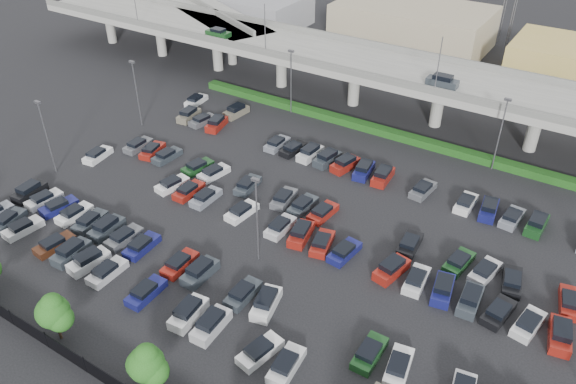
# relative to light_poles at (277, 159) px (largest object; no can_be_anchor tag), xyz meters

# --- Properties ---
(ground) EXTENTS (280.00, 280.00, 0.00)m
(ground) POSITION_rel_light_poles_xyz_m (4.13, -2.00, -6.24)
(ground) COLOR black
(overpass) EXTENTS (150.00, 13.00, 15.80)m
(overpass) POSITION_rel_light_poles_xyz_m (3.91, 29.99, 0.73)
(overpass) COLOR gray
(overpass) RESTS_ON ground
(on_ramp) EXTENTS (50.93, 30.13, 8.80)m
(on_ramp) POSITION_rel_light_poles_xyz_m (-47.98, 41.05, 0.62)
(on_ramp) COLOR gray
(on_ramp) RESTS_ON ground
(hedge) EXTENTS (66.00, 1.60, 1.10)m
(hedge) POSITION_rel_light_poles_xyz_m (4.13, 23.00, -5.69)
(hedge) COLOR #173910
(hedge) RESTS_ON ground
(tree_row) EXTENTS (65.07, 3.66, 5.94)m
(tree_row) POSITION_rel_light_poles_xyz_m (4.83, -28.53, -2.72)
(tree_row) COLOR #332316
(tree_row) RESTS_ON ground
(parked_cars) EXTENTS (63.04, 41.62, 1.67)m
(parked_cars) POSITION_rel_light_poles_xyz_m (3.77, -5.39, -5.62)
(parked_cars) COLOR gray
(parked_cars) RESTS_ON ground
(light_poles) EXTENTS (66.90, 48.38, 10.30)m
(light_poles) POSITION_rel_light_poles_xyz_m (0.00, 0.00, 0.00)
(light_poles) COLOR #55555B
(light_poles) RESTS_ON ground
(distant_buildings) EXTENTS (138.00, 24.00, 9.00)m
(distant_buildings) POSITION_rel_light_poles_xyz_m (16.50, 59.81, -2.49)
(distant_buildings) COLOR gray
(distant_buildings) RESTS_ON ground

